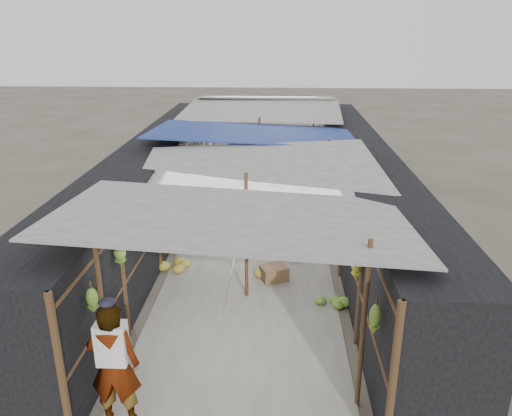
% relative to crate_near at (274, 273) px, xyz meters
% --- Properties ---
extents(ground, '(80.00, 80.00, 0.00)m').
position_rel_crate_near_xyz_m(ground, '(-0.54, -3.71, -0.16)').
color(ground, '#6B6356').
rests_on(ground, ground).
extents(aisle_slab, '(3.60, 16.00, 0.02)m').
position_rel_crate_near_xyz_m(aisle_slab, '(-0.54, 2.79, -0.15)').
color(aisle_slab, '#9E998E').
rests_on(aisle_slab, ground).
extents(stall_left, '(1.40, 15.00, 2.30)m').
position_rel_crate_near_xyz_m(stall_left, '(-3.24, 2.79, 0.99)').
color(stall_left, black).
rests_on(stall_left, ground).
extents(stall_right, '(1.40, 15.00, 2.30)m').
position_rel_crate_near_xyz_m(stall_right, '(2.16, 2.79, 0.99)').
color(stall_right, black).
rests_on(stall_right, ground).
extents(crate_near, '(0.66, 0.60, 0.32)m').
position_rel_crate_near_xyz_m(crate_near, '(0.00, 0.00, 0.00)').
color(crate_near, '#976E4C').
rests_on(crate_near, ground).
extents(crate_mid, '(0.62, 0.56, 0.30)m').
position_rel_crate_near_xyz_m(crate_mid, '(0.36, 1.13, -0.01)').
color(crate_mid, '#976E4C').
rests_on(crate_mid, ground).
extents(crate_back, '(0.56, 0.51, 0.29)m').
position_rel_crate_near_xyz_m(crate_back, '(-1.24, 8.18, -0.02)').
color(crate_back, '#976E4C').
rests_on(crate_back, ground).
extents(black_basin, '(0.57, 0.57, 0.17)m').
position_rel_crate_near_xyz_m(black_basin, '(0.92, 7.09, -0.08)').
color(black_basin, black).
rests_on(black_basin, ground).
extents(vendor_elderly, '(0.70, 0.48, 1.87)m').
position_rel_crate_near_xyz_m(vendor_elderly, '(-2.07, -4.21, 0.77)').
color(vendor_elderly, white).
rests_on(vendor_elderly, ground).
extents(shopper_blue, '(0.95, 0.79, 1.79)m').
position_rel_crate_near_xyz_m(shopper_blue, '(-1.25, 4.76, 0.73)').
color(shopper_blue, '#2131A6').
rests_on(shopper_blue, ground).
extents(vendor_seated, '(0.55, 0.70, 0.95)m').
position_rel_crate_near_xyz_m(vendor_seated, '(1.16, 2.32, 0.32)').
color(vendor_seated, '#4C4642').
rests_on(vendor_seated, ground).
extents(market_canopy, '(5.62, 15.20, 2.77)m').
position_rel_crate_near_xyz_m(market_canopy, '(-0.51, 3.12, 2.24)').
color(market_canopy, brown).
rests_on(market_canopy, ground).
extents(hanging_bananas, '(3.95, 13.93, 0.86)m').
position_rel_crate_near_xyz_m(hanging_bananas, '(-0.48, 2.88, 1.47)').
color(hanging_bananas, olive).
rests_on(hanging_bananas, ground).
extents(floor_bananas, '(3.90, 8.64, 0.35)m').
position_rel_crate_near_xyz_m(floor_bananas, '(-0.41, 2.85, -0.02)').
color(floor_bananas, olive).
rests_on(floor_bananas, ground).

